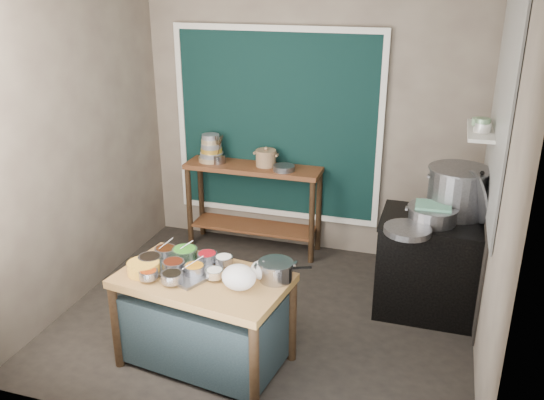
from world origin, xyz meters
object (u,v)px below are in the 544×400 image
(stock_pot, at_px, (457,191))
(stove_block, at_px, (431,267))
(saucepan, at_px, (276,271))
(ceramic_crock, at_px, (266,159))
(condiment_tray, at_px, (183,269))
(back_counter, at_px, (254,207))
(utensil_cup, at_px, (219,159))
(steamer, at_px, (432,214))
(prep_table, at_px, (205,321))
(yellow_basin, at_px, (144,268))

(stock_pot, bearing_deg, stove_block, -129.58)
(saucepan, relative_size, ceramic_crock, 1.16)
(stove_block, relative_size, condiment_tray, 1.77)
(back_counter, bearing_deg, utensil_cup, -177.47)
(back_counter, height_order, steamer, steamer)
(prep_table, bearing_deg, stove_block, 47.19)
(stock_pot, bearing_deg, saucepan, -132.11)
(stove_block, bearing_deg, steamer, -117.18)
(yellow_basin, height_order, saucepan, saucepan)
(back_counter, relative_size, steamer, 3.41)
(saucepan, height_order, utensil_cup, utensil_cup)
(condiment_tray, bearing_deg, stock_pot, 36.52)
(back_counter, distance_m, steamer, 2.08)
(stove_block, distance_m, saucepan, 1.64)
(yellow_basin, bearing_deg, stock_pot, 35.35)
(steamer, bearing_deg, condiment_tray, -145.93)
(yellow_basin, xyz_separation_m, utensil_cup, (-0.24, 2.09, 0.20))
(ceramic_crock, bearing_deg, prep_table, -85.35)
(back_counter, height_order, condiment_tray, back_counter)
(ceramic_crock, height_order, steamer, ceramic_crock)
(utensil_cup, height_order, steamer, utensil_cup)
(back_counter, bearing_deg, yellow_basin, -93.81)
(saucepan, distance_m, steamer, 1.52)
(prep_table, distance_m, stove_block, 2.06)
(back_counter, relative_size, yellow_basin, 6.07)
(prep_table, relative_size, stock_pot, 2.34)
(prep_table, distance_m, saucepan, 0.70)
(prep_table, bearing_deg, yellow_basin, -162.40)
(back_counter, bearing_deg, ceramic_crock, 13.31)
(back_counter, bearing_deg, condiment_tray, -86.55)
(back_counter, bearing_deg, saucepan, -66.57)
(ceramic_crock, relative_size, stock_pot, 0.42)
(prep_table, distance_m, utensil_cup, 2.21)
(stove_block, height_order, yellow_basin, stove_block)
(condiment_tray, relative_size, stock_pot, 0.95)
(back_counter, distance_m, yellow_basin, 2.13)
(prep_table, xyz_separation_m, condiment_tray, (-0.18, 0.05, 0.39))
(yellow_basin, distance_m, stock_pot, 2.70)
(yellow_basin, distance_m, steamer, 2.40)
(stove_block, xyz_separation_m, utensil_cup, (-2.28, 0.71, 0.57))
(condiment_tray, height_order, yellow_basin, yellow_basin)
(stove_block, height_order, ceramic_crock, ceramic_crock)
(saucepan, distance_m, utensil_cup, 2.25)
(utensil_cup, bearing_deg, steamer, -19.25)
(prep_table, bearing_deg, ceramic_crock, 102.75)
(back_counter, relative_size, stock_pot, 2.72)
(yellow_basin, height_order, ceramic_crock, ceramic_crock)
(utensil_cup, height_order, ceramic_crock, ceramic_crock)
(saucepan, distance_m, ceramic_crock, 2.07)
(prep_table, xyz_separation_m, ceramic_crock, (-0.17, 2.06, 0.65))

